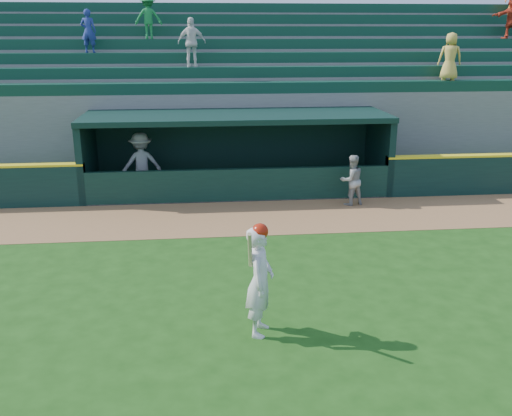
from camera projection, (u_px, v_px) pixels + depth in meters
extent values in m
plane|color=#194310|center=(264.00, 297.00, 10.99)|extent=(120.00, 120.00, 0.00)
cube|color=olive|center=(244.00, 217.00, 15.64)|extent=(40.00, 3.00, 0.01)
imported|color=#9C9C97|center=(352.00, 180.00, 16.60)|extent=(0.84, 0.72, 1.49)
imported|color=#A9A9A4|center=(141.00, 163.00, 17.71)|extent=(1.38, 0.99, 1.92)
cube|color=slate|center=(237.00, 190.00, 18.30)|extent=(9.00, 2.60, 0.04)
cube|color=black|center=(88.00, 158.00, 17.53)|extent=(0.20, 2.60, 2.30)
cube|color=black|center=(379.00, 152.00, 18.40)|extent=(0.20, 2.60, 2.30)
cube|color=black|center=(234.00, 147.00, 19.20)|extent=(9.40, 0.20, 2.30)
cube|color=black|center=(236.00, 116.00, 17.60)|extent=(9.40, 2.80, 0.16)
cube|color=black|center=(240.00, 185.00, 17.00)|extent=(9.00, 0.16, 1.00)
cube|color=brown|center=(235.00, 177.00, 18.99)|extent=(8.40, 0.45, 0.10)
cube|color=slate|center=(233.00, 136.00, 19.61)|extent=(34.00, 0.85, 2.91)
cube|color=#0F3828|center=(233.00, 88.00, 19.01)|extent=(34.00, 0.60, 0.36)
cube|color=slate|center=(232.00, 125.00, 20.35)|extent=(34.00, 0.85, 3.36)
cube|color=#0F3828|center=(231.00, 72.00, 19.68)|extent=(34.00, 0.60, 0.36)
cube|color=slate|center=(230.00, 116.00, 21.09)|extent=(34.00, 0.85, 3.81)
cube|color=#0F3828|center=(230.00, 58.00, 20.35)|extent=(34.00, 0.60, 0.36)
cube|color=slate|center=(229.00, 107.00, 21.83)|extent=(34.00, 0.85, 4.26)
cube|color=#0F3828|center=(228.00, 44.00, 21.03)|extent=(34.00, 0.60, 0.36)
cube|color=slate|center=(228.00, 98.00, 22.57)|extent=(34.00, 0.85, 4.71)
cube|color=#0F3828|center=(227.00, 31.00, 21.70)|extent=(34.00, 0.60, 0.36)
cube|color=slate|center=(226.00, 90.00, 23.31)|extent=(34.00, 0.85, 5.16)
cube|color=#0F3828|center=(225.00, 19.00, 22.37)|extent=(34.00, 0.60, 0.36)
cube|color=slate|center=(225.00, 83.00, 24.05)|extent=(34.00, 0.85, 5.61)
cube|color=#0F3828|center=(224.00, 8.00, 23.05)|extent=(34.00, 0.60, 0.36)
cube|color=slate|center=(225.00, 82.00, 24.60)|extent=(34.50, 0.30, 5.61)
imported|color=silver|center=(192.00, 42.00, 19.28)|extent=(0.99, 0.49, 1.62)
imported|color=#B3301B|center=(512.00, 17.00, 21.79)|extent=(1.49, 0.53, 1.59)
imported|color=navy|center=(88.00, 31.00, 19.64)|extent=(0.58, 0.42, 1.46)
imported|color=#1B7A37|center=(148.00, 17.00, 20.50)|extent=(0.97, 0.57, 1.50)
imported|color=gold|center=(450.00, 57.00, 19.44)|extent=(0.88, 0.68, 1.59)
imported|color=silver|center=(260.00, 281.00, 9.42)|extent=(0.61, 0.78, 1.89)
sphere|color=#A81C09|center=(260.00, 231.00, 9.16)|extent=(0.27, 0.27, 0.27)
cylinder|color=tan|center=(250.00, 250.00, 9.00)|extent=(0.15, 0.53, 0.76)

